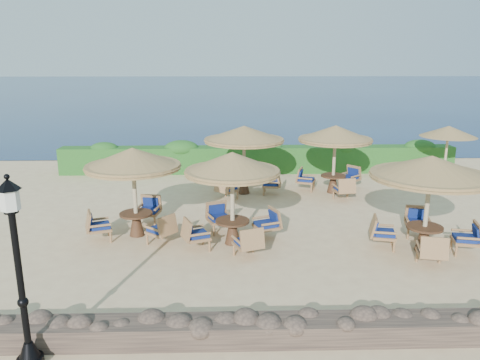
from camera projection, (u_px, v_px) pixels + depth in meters
ground at (272, 226)px, 14.72m from camera, size 120.00×120.00×0.00m
sea at (235, 89)px, 82.45m from camera, size 160.00×160.00×0.00m
hedge at (258, 159)px, 21.54m from camera, size 18.00×0.90×1.20m
stone_wall at (304, 330)px, 8.67m from camera, size 15.00×0.65×0.44m
lamp_post at (20, 283)px, 7.63m from camera, size 0.44×0.44×3.31m
extra_parasol at (448, 131)px, 19.42m from camera, size 2.30×2.30×2.41m
cafe_set_0 at (134, 173)px, 13.44m from camera, size 2.82×2.82×2.65m
cafe_set_1 at (232, 183)px, 12.85m from camera, size 2.86×2.86×2.65m
cafe_set_2 at (429, 183)px, 12.34m from camera, size 3.16×3.16×2.65m
cafe_set_3 at (244, 144)px, 17.77m from camera, size 3.08×3.08×2.65m
cafe_set_4 at (335, 144)px, 17.90m from camera, size 2.85×2.86×2.65m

